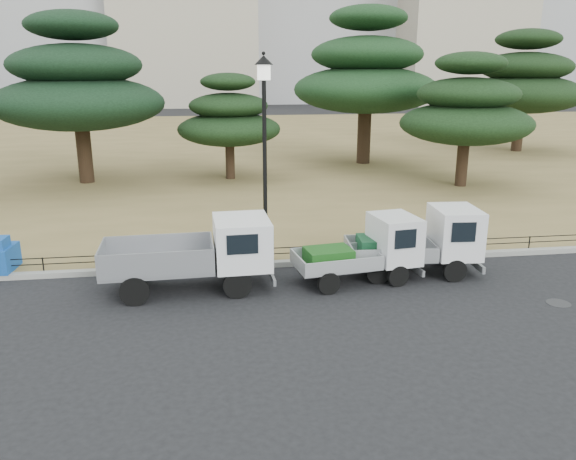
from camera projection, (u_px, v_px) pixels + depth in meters
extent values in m
plane|color=black|center=(299.00, 299.00, 14.52)|extent=(220.00, 220.00, 0.00)
cube|color=olive|center=(236.00, 145.00, 43.62)|extent=(120.00, 56.00, 0.15)
cube|color=gray|center=(285.00, 263.00, 16.97)|extent=(120.00, 0.25, 0.16)
cylinder|color=black|center=(237.00, 285.00, 14.50)|extent=(0.75, 0.18, 0.75)
cylinder|color=black|center=(232.00, 264.00, 16.03)|extent=(0.75, 0.18, 0.75)
cylinder|color=black|center=(134.00, 291.00, 14.05)|extent=(0.75, 0.18, 0.75)
cylinder|color=black|center=(139.00, 270.00, 15.58)|extent=(0.75, 0.18, 0.75)
cube|color=#2D2D30|center=(188.00, 270.00, 14.99)|extent=(4.21, 1.05, 0.13)
cube|color=gray|center=(158.00, 256.00, 14.74)|extent=(2.96, 1.75, 0.73)
cube|color=white|center=(242.00, 242.00, 15.05)|extent=(1.52, 1.83, 1.28)
cylinder|color=black|center=(398.00, 276.00, 15.32)|extent=(0.62, 0.24, 0.60)
cylinder|color=black|center=(377.00, 260.00, 16.55)|extent=(0.62, 0.24, 0.60)
cylinder|color=black|center=(329.00, 283.00, 14.78)|extent=(0.62, 0.24, 0.60)
cylinder|color=black|center=(313.00, 267.00, 16.00)|extent=(0.62, 0.24, 0.60)
cube|color=#2D2D30|center=(356.00, 266.00, 15.63)|extent=(3.32, 1.20, 0.14)
cube|color=#B1B4B9|center=(336.00, 259.00, 15.40)|extent=(2.41, 1.67, 0.40)
cube|color=silver|center=(394.00, 238.00, 15.74)|extent=(1.33, 1.63, 1.30)
cube|color=#185016|center=(328.00, 256.00, 15.31)|extent=(1.35, 1.06, 0.44)
cylinder|color=black|center=(455.00, 270.00, 15.65)|extent=(0.66, 0.22, 0.65)
cylinder|color=black|center=(438.00, 254.00, 17.04)|extent=(0.66, 0.22, 0.65)
cylinder|color=black|center=(378.00, 272.00, 15.50)|extent=(0.66, 0.22, 0.65)
cylinder|color=black|center=(367.00, 256.00, 16.89)|extent=(0.66, 0.22, 0.65)
cube|color=#2D2D30|center=(411.00, 258.00, 16.23)|extent=(3.56, 1.05, 0.15)
cube|color=#989B9F|center=(390.00, 249.00, 16.11)|extent=(2.53, 1.65, 0.43)
cube|color=silver|center=(455.00, 232.00, 16.10)|extent=(1.33, 1.69, 1.38)
cube|color=#144828|center=(382.00, 245.00, 16.06)|extent=(1.40, 1.06, 0.48)
cylinder|color=black|center=(266.00, 256.00, 17.14)|extent=(0.45, 0.45, 0.16)
cylinder|color=black|center=(265.00, 171.00, 16.41)|extent=(0.12, 0.12, 5.13)
cylinder|color=white|center=(264.00, 72.00, 15.65)|extent=(0.41, 0.41, 0.41)
cone|color=black|center=(264.00, 60.00, 15.55)|extent=(0.53, 0.53, 0.26)
cylinder|color=black|center=(285.00, 253.00, 17.04)|extent=(38.00, 0.03, 0.03)
cylinder|color=black|center=(284.00, 248.00, 16.99)|extent=(38.00, 0.03, 0.03)
cylinder|color=black|center=(285.00, 253.00, 17.04)|extent=(0.04, 0.04, 0.40)
cylinder|color=#2D2D30|center=(558.00, 303.00, 14.26)|extent=(0.60, 0.60, 0.01)
cylinder|color=black|center=(84.00, 151.00, 28.36)|extent=(0.73, 0.73, 3.24)
ellipsoid|color=black|center=(80.00, 103.00, 27.72)|extent=(8.31, 8.31, 2.66)
ellipsoid|color=black|center=(76.00, 65.00, 27.21)|extent=(6.35, 6.35, 2.03)
ellipsoid|color=black|center=(72.00, 25.00, 26.71)|extent=(4.38, 4.38, 1.40)
cylinder|color=black|center=(230.00, 159.00, 29.49)|extent=(0.48, 0.48, 2.12)
ellipsoid|color=black|center=(229.00, 129.00, 29.07)|extent=(5.34, 5.34, 1.71)
ellipsoid|color=black|center=(229.00, 106.00, 28.74)|extent=(4.08, 4.08, 1.30)
ellipsoid|color=black|center=(228.00, 82.00, 28.41)|extent=(2.82, 2.82, 0.90)
cylinder|color=black|center=(364.00, 134.00, 34.25)|extent=(0.81, 0.81, 3.60)
ellipsoid|color=#173319|center=(366.00, 90.00, 33.53)|extent=(8.66, 8.66, 2.77)
ellipsoid|color=#173319|center=(367.00, 54.00, 32.98)|extent=(6.61, 6.61, 2.12)
ellipsoid|color=#173319|center=(368.00, 18.00, 32.42)|extent=(4.56, 4.56, 1.46)
cylinder|color=black|center=(462.00, 161.00, 27.63)|extent=(0.56, 0.56, 2.50)
ellipsoid|color=black|center=(466.00, 124.00, 27.13)|extent=(6.34, 6.34, 2.03)
ellipsoid|color=black|center=(468.00, 94.00, 26.74)|extent=(4.84, 4.84, 1.55)
ellipsoid|color=black|center=(471.00, 63.00, 26.35)|extent=(3.34, 3.34, 1.07)
cylinder|color=black|center=(518.00, 128.00, 39.43)|extent=(0.72, 0.72, 3.21)
ellipsoid|color=black|center=(522.00, 94.00, 38.79)|extent=(8.19, 8.19, 2.62)
ellipsoid|color=black|center=(525.00, 67.00, 38.29)|extent=(6.26, 6.26, 2.00)
ellipsoid|color=black|center=(528.00, 39.00, 37.80)|extent=(4.32, 4.32, 1.38)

